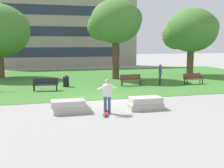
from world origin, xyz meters
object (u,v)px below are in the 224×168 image
park_bench_far_left (45,84)px  person_bystander_near_lawn (160,73)px  person_skateboarder (107,94)px  concrete_block_left (145,103)px  skateboard (106,113)px  concrete_block_center (70,107)px  park_bench_near_right (131,79)px  park_bench_near_left (193,78)px  trash_bin (66,81)px

park_bench_far_left → person_bystander_near_lawn: size_ratio=1.08×
person_skateboarder → person_bystander_near_lawn: 9.98m
person_skateboarder → person_bystander_near_lawn: size_ratio=1.00×
concrete_block_left → skateboard: (-2.26, -0.60, -0.22)m
concrete_block_center → park_bench_near_right: 9.25m
concrete_block_center → park_bench_near_left: 12.97m
park_bench_far_left → trash_bin: size_ratio=1.92×
concrete_block_left → park_bench_near_right: (1.70, 7.60, 0.23)m
person_skateboarder → park_bench_near_left: 11.87m
skateboard → park_bench_far_left: size_ratio=0.56×
park_bench_far_left → park_bench_near_right: bearing=6.4°
concrete_block_center → person_bystander_near_lawn: size_ratio=1.11×
concrete_block_center → person_skateboarder: person_skateboarder is taller
park_bench_near_left → trash_bin: size_ratio=1.93×
person_skateboarder → park_bench_near_right: person_skateboarder is taller
park_bench_near_left → park_bench_near_right: same height
concrete_block_left → person_bystander_near_lawn: (4.18, 7.37, 0.68)m
concrete_block_center → park_bench_near_right: size_ratio=1.03×
concrete_block_center → person_bystander_near_lawn: (8.10, 7.12, 0.68)m
trash_bin → skateboard: bearing=-82.0°
concrete_block_center → skateboard: 1.88m
concrete_block_left → trash_bin: bearing=112.9°
park_bench_near_left → park_bench_near_right: size_ratio=1.01×
concrete_block_center → person_bystander_near_lawn: 10.81m
skateboard → park_bench_near_left: bearing=39.4°
concrete_block_left → park_bench_near_left: park_bench_near_left is taller
person_skateboarder → skateboard: person_skateboarder is taller
concrete_block_center → park_bench_far_left: park_bench_far_left is taller
concrete_block_left → park_bench_far_left: size_ratio=0.97×
concrete_block_center → person_skateboarder: (1.77, -0.60, 0.67)m
trash_bin → person_bystander_near_lawn: size_ratio=0.56×
park_bench_far_left → trash_bin: 2.15m
concrete_block_center → park_bench_near_left: size_ratio=1.02×
park_bench_near_right → person_bystander_near_lawn: 2.53m
skateboard → person_bystander_near_lawn: (6.44, 7.97, 0.90)m
person_skateboarder → trash_bin: 8.76m
person_skateboarder → person_bystander_near_lawn: bearing=50.6°
skateboard → person_bystander_near_lawn: bearing=51.0°
concrete_block_center → trash_bin: bearing=87.0°
park_bench_near_left → trash_bin: 10.67m
concrete_block_center → park_bench_near_left: park_bench_near_left is taller
park_bench_near_right → park_bench_far_left: 6.84m
concrete_block_left → park_bench_far_left: bearing=126.7°
park_bench_near_left → person_bystander_near_lawn: person_bystander_near_lawn is taller
park_bench_near_right → trash_bin: 5.25m
park_bench_near_right → park_bench_far_left: bearing=-173.6°
trash_bin → park_bench_near_right: bearing=-7.6°
person_bystander_near_lawn → person_skateboarder: bearing=-129.4°
person_bystander_near_lawn → concrete_block_left: bearing=-119.6°
skateboard → concrete_block_center: bearing=152.8°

